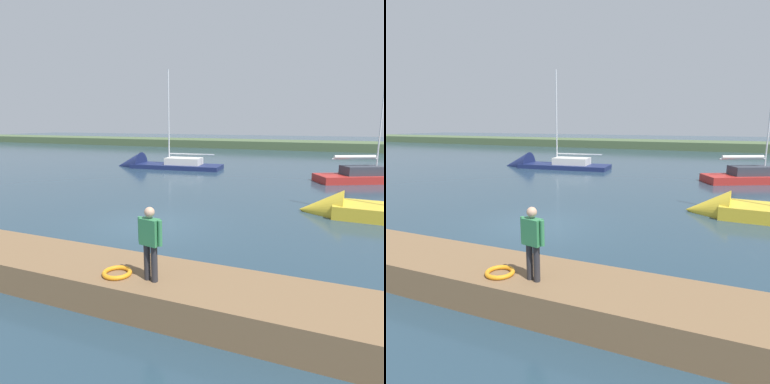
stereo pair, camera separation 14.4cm
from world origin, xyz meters
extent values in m
plane|color=#263D4C|center=(0.00, 0.00, 0.00)|extent=(200.00, 200.00, 0.00)
cube|color=#4C603D|center=(0.00, -44.40, 0.00)|extent=(180.00, 8.00, 2.40)
cube|color=brown|center=(0.00, 5.25, 0.37)|extent=(23.66, 1.98, 0.74)
torus|color=orange|center=(-2.32, 5.64, 0.79)|extent=(0.66, 0.66, 0.10)
cube|color=navy|center=(6.36, -16.31, 0.00)|extent=(8.21, 3.31, 0.74)
cone|color=navy|center=(11.03, -15.95, 0.00)|extent=(2.63, 2.88, 2.70)
cube|color=silver|center=(5.68, -16.36, 0.67)|extent=(3.21, 2.03, 0.60)
cylinder|color=silver|center=(7.07, -16.25, 4.43)|extent=(0.11, 0.11, 8.11)
cylinder|color=silver|center=(5.00, -16.41, 1.31)|extent=(4.15, 0.41, 0.09)
cube|color=#B22823|center=(-8.96, -14.83, 0.09)|extent=(7.47, 5.26, 0.83)
cube|color=#333842|center=(-8.46, -14.58, 0.81)|extent=(2.99, 2.49, 0.61)
cylinder|color=silver|center=(-9.36, -15.03, 4.14)|extent=(0.10, 0.10, 7.26)
cylinder|color=silver|center=(-7.92, -14.30, 1.62)|extent=(2.91, 1.52, 0.08)
cylinder|color=silver|center=(-7.92, -14.30, 1.74)|extent=(2.70, 1.53, 0.25)
cone|color=gold|center=(-6.19, -4.68, 0.08)|extent=(1.96, 2.16, 2.07)
cylinder|color=#28282D|center=(-3.24, 5.61, 1.14)|extent=(0.14, 0.14, 0.80)
cylinder|color=#28282D|center=(-3.05, 5.58, 1.14)|extent=(0.14, 0.14, 0.80)
cube|color=#337F4C|center=(-3.15, 5.59, 1.82)|extent=(0.47, 0.30, 0.57)
sphere|color=tan|center=(-3.15, 5.59, 2.24)|extent=(0.22, 0.22, 0.22)
cylinder|color=#337F4C|center=(-3.41, 5.64, 1.84)|extent=(0.09, 0.09, 0.54)
cylinder|color=#337F4C|center=(-2.88, 5.54, 1.84)|extent=(0.09, 0.09, 0.54)
camera|label=1|loc=(-6.55, 11.59, 4.05)|focal=32.28mm
camera|label=2|loc=(-6.68, 11.54, 4.05)|focal=32.28mm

